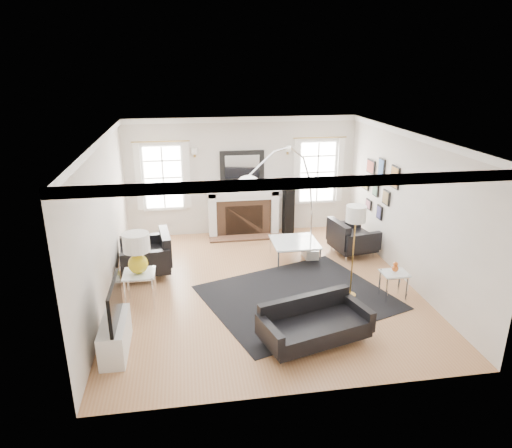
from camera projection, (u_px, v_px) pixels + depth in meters
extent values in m
plane|color=#AD7248|center=(263.00, 286.00, 8.58)|extent=(6.00, 6.00, 0.00)
cube|color=silver|center=(242.00, 176.00, 10.90)|extent=(5.50, 0.04, 2.80)
cube|color=silver|center=(307.00, 295.00, 5.32)|extent=(5.50, 0.04, 2.80)
cube|color=silver|center=(103.00, 223.00, 7.71)|extent=(0.04, 6.00, 2.80)
cube|color=silver|center=(408.00, 208.00, 8.51)|extent=(0.04, 6.00, 2.80)
cube|color=white|center=(264.00, 136.00, 7.64)|extent=(5.50, 6.00, 0.02)
cube|color=white|center=(264.00, 140.00, 7.66)|extent=(5.50, 6.00, 0.12)
cube|color=white|center=(212.00, 214.00, 10.89)|extent=(0.18, 0.38, 1.10)
cube|color=white|center=(274.00, 211.00, 11.11)|extent=(0.18, 0.38, 1.10)
cube|color=white|center=(243.00, 193.00, 10.83)|extent=(1.70, 0.38, 0.12)
cube|color=white|center=(243.00, 197.00, 10.87)|extent=(1.50, 0.34, 0.10)
cube|color=brown|center=(243.00, 216.00, 11.05)|extent=(1.30, 0.30, 0.90)
cube|color=black|center=(244.00, 220.00, 10.98)|extent=(0.90, 0.10, 0.76)
cube|color=brown|center=(245.00, 237.00, 10.94)|extent=(1.70, 0.50, 0.04)
cube|color=black|center=(242.00, 166.00, 10.78)|extent=(1.05, 0.06, 0.75)
cube|color=white|center=(242.00, 167.00, 10.75)|extent=(0.82, 0.02, 0.55)
cube|color=white|center=(163.00, 177.00, 10.59)|extent=(1.00, 0.05, 1.60)
cube|color=white|center=(163.00, 178.00, 10.56)|extent=(0.84, 0.02, 1.44)
cube|color=white|center=(138.00, 177.00, 10.40)|extent=(0.14, 0.05, 1.55)
cube|color=white|center=(187.00, 175.00, 10.56)|extent=(0.14, 0.05, 1.55)
cube|color=white|center=(317.00, 172.00, 11.13)|extent=(1.00, 0.05, 1.60)
cube|color=white|center=(318.00, 172.00, 11.10)|extent=(0.84, 0.02, 1.44)
cube|color=white|center=(296.00, 172.00, 10.94)|extent=(0.14, 0.05, 1.55)
cube|color=white|center=(340.00, 170.00, 11.10)|extent=(0.14, 0.05, 1.55)
cube|color=black|center=(395.00, 177.00, 8.92)|extent=(0.03, 0.34, 0.44)
cube|color=#B1752F|center=(394.00, 177.00, 8.91)|extent=(0.01, 0.29, 0.39)
cube|color=black|center=(382.00, 168.00, 9.51)|extent=(0.03, 0.28, 0.38)
cube|color=#395D9D|center=(381.00, 168.00, 9.50)|extent=(0.01, 0.23, 0.33)
cube|color=black|center=(371.00, 167.00, 10.05)|extent=(0.03, 0.40, 0.30)
cube|color=#A03E31|center=(370.00, 167.00, 10.05)|extent=(0.01, 0.35, 0.25)
cube|color=black|center=(386.00, 198.00, 9.36)|extent=(0.03, 0.30, 0.30)
cube|color=olive|center=(385.00, 198.00, 9.36)|extent=(0.01, 0.25, 0.25)
cube|color=black|center=(376.00, 188.00, 9.86)|extent=(0.03, 0.26, 0.34)
cube|color=#477658|center=(375.00, 188.00, 9.86)|extent=(0.01, 0.21, 0.29)
cube|color=black|center=(366.00, 184.00, 10.39)|extent=(0.03, 0.32, 0.24)
cube|color=tan|center=(365.00, 184.00, 10.39)|extent=(0.01, 0.27, 0.19)
cube|color=black|center=(379.00, 212.00, 9.73)|extent=(0.03, 0.24, 0.30)
cube|color=navy|center=(379.00, 212.00, 9.73)|extent=(0.01, 0.19, 0.25)
cube|color=black|center=(369.00, 204.00, 10.29)|extent=(0.03, 0.28, 0.22)
cube|color=#9D5B6C|center=(368.00, 204.00, 10.29)|extent=(0.01, 0.23, 0.17)
cube|color=white|center=(115.00, 336.00, 6.55)|extent=(0.35, 1.00, 0.50)
cube|color=black|center=(115.00, 302.00, 6.37)|extent=(0.05, 1.00, 0.58)
cube|color=black|center=(298.00, 297.00, 8.15)|extent=(3.73, 3.41, 0.01)
cube|color=black|center=(315.00, 329.00, 6.74)|extent=(1.69, 1.12, 0.26)
cube|color=black|center=(304.00, 308.00, 6.96)|extent=(1.52, 0.54, 0.43)
cube|color=black|center=(269.00, 335.00, 6.41)|extent=(0.31, 0.74, 0.33)
cube|color=black|center=(358.00, 312.00, 7.01)|extent=(0.31, 0.74, 0.33)
cube|color=black|center=(145.00, 260.00, 8.93)|extent=(1.01, 1.01, 0.34)
cube|color=black|center=(166.00, 246.00, 8.95)|extent=(0.27, 0.92, 0.57)
cube|color=black|center=(144.00, 245.00, 9.29)|extent=(0.92, 0.24, 0.43)
cube|color=black|center=(146.00, 263.00, 8.47)|extent=(0.92, 0.24, 0.43)
cube|color=black|center=(353.00, 241.00, 9.94)|extent=(0.96, 0.96, 0.31)
cube|color=black|center=(338.00, 233.00, 9.76)|extent=(0.29, 0.84, 0.51)
cube|color=black|center=(363.00, 243.00, 9.54)|extent=(0.83, 0.27, 0.39)
cube|color=black|center=(344.00, 230.00, 10.27)|extent=(0.83, 0.27, 0.39)
cube|color=silver|center=(295.00, 242.00, 9.58)|extent=(0.95, 0.95, 0.02)
cylinder|color=silver|center=(278.00, 260.00, 9.18)|extent=(0.04, 0.04, 0.42)
cylinder|color=silver|center=(320.00, 257.00, 9.31)|extent=(0.04, 0.04, 0.42)
cylinder|color=silver|center=(270.00, 244.00, 9.99)|extent=(0.04, 0.04, 0.42)
cylinder|color=silver|center=(309.00, 242.00, 10.11)|extent=(0.04, 0.04, 0.42)
cube|color=silver|center=(139.00, 273.00, 7.75)|extent=(0.53, 0.53, 0.02)
cylinder|color=silver|center=(125.00, 296.00, 7.60)|extent=(0.04, 0.04, 0.59)
cylinder|color=silver|center=(153.00, 294.00, 7.67)|extent=(0.04, 0.04, 0.59)
cylinder|color=silver|center=(128.00, 283.00, 8.03)|extent=(0.04, 0.04, 0.59)
cylinder|color=silver|center=(155.00, 282.00, 8.09)|extent=(0.04, 0.04, 0.59)
cube|color=silver|center=(395.00, 273.00, 7.98)|extent=(0.45, 0.38, 0.02)
cylinder|color=silver|center=(387.00, 290.00, 7.89)|extent=(0.04, 0.04, 0.50)
cylinder|color=silver|center=(407.00, 288.00, 7.94)|extent=(0.04, 0.04, 0.50)
cylinder|color=silver|center=(380.00, 282.00, 8.17)|extent=(0.04, 0.04, 0.50)
cylinder|color=silver|center=(399.00, 281.00, 8.22)|extent=(0.04, 0.04, 0.50)
sphere|color=gold|center=(138.00, 264.00, 7.69)|extent=(0.34, 0.34, 0.34)
cylinder|color=gold|center=(137.00, 255.00, 7.64)|extent=(0.04, 0.04, 0.13)
cylinder|color=white|center=(136.00, 242.00, 7.56)|extent=(0.45, 0.45, 0.31)
sphere|color=#C25418|center=(395.00, 269.00, 7.95)|extent=(0.12, 0.12, 0.12)
sphere|color=#C25418|center=(396.00, 264.00, 7.92)|extent=(0.08, 0.08, 0.08)
cube|color=silver|center=(310.00, 253.00, 9.81)|extent=(0.27, 0.43, 0.22)
ellipsoid|color=silver|center=(248.00, 182.00, 7.72)|extent=(0.37, 0.37, 0.22)
cylinder|color=#A8823A|center=(350.00, 295.00, 8.21)|extent=(0.21, 0.21, 0.03)
cylinder|color=#A8823A|center=(353.00, 257.00, 7.96)|extent=(0.03, 0.03, 1.50)
cylinder|color=white|center=(356.00, 214.00, 7.70)|extent=(0.34, 0.34, 0.28)
cube|color=black|center=(288.00, 211.00, 11.01)|extent=(0.26, 0.26, 1.16)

